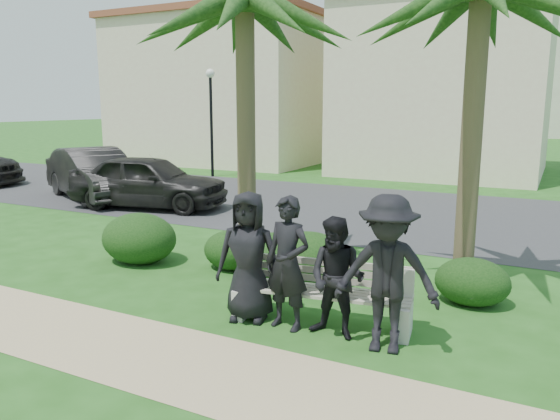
# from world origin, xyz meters

# --- Properties ---
(ground) EXTENTS (160.00, 160.00, 0.00)m
(ground) POSITION_xyz_m (0.00, 0.00, 0.00)
(ground) COLOR #205217
(ground) RESTS_ON ground
(footpath) EXTENTS (30.00, 1.60, 0.01)m
(footpath) POSITION_xyz_m (0.00, -1.80, 0.00)
(footpath) COLOR tan
(footpath) RESTS_ON ground
(asphalt_street) EXTENTS (160.00, 8.00, 0.01)m
(asphalt_street) POSITION_xyz_m (0.00, 8.00, 0.00)
(asphalt_street) COLOR #2D2D30
(asphalt_street) RESTS_ON ground
(stucco_bldg_left) EXTENTS (10.40, 8.40, 7.30)m
(stucco_bldg_left) POSITION_xyz_m (-12.00, 18.00, 3.66)
(stucco_bldg_left) COLOR beige
(stucco_bldg_left) RESTS_ON ground
(stucco_bldg_right) EXTENTS (8.40, 8.40, 7.30)m
(stucco_bldg_right) POSITION_xyz_m (-1.00, 18.00, 3.66)
(stucco_bldg_right) COLOR beige
(stucco_bldg_right) RESTS_ON ground
(street_lamp) EXTENTS (0.36, 0.36, 4.29)m
(street_lamp) POSITION_xyz_m (-9.00, 12.00, 2.94)
(street_lamp) COLOR black
(street_lamp) RESTS_ON ground
(park_bench) EXTENTS (2.43, 0.89, 0.82)m
(park_bench) POSITION_xyz_m (0.98, -0.05, 0.37)
(park_bench) COLOR #ACA490
(park_bench) RESTS_ON ground
(man_a) EXTENTS (0.98, 0.77, 1.77)m
(man_a) POSITION_xyz_m (0.01, -0.33, 0.89)
(man_a) COLOR black
(man_a) RESTS_ON ground
(man_b) EXTENTS (0.69, 0.50, 1.76)m
(man_b) POSITION_xyz_m (0.62, -0.36, 0.88)
(man_b) COLOR black
(man_b) RESTS_ON ground
(man_c) EXTENTS (0.79, 0.64, 1.55)m
(man_c) POSITION_xyz_m (1.30, -0.33, 0.77)
(man_c) COLOR black
(man_c) RESTS_ON ground
(man_d) EXTENTS (1.32, 0.89, 1.90)m
(man_d) POSITION_xyz_m (1.96, -0.43, 0.95)
(man_d) COLOR black
(man_d) RESTS_ON ground
(hedge_a) EXTENTS (1.46, 1.21, 0.95)m
(hedge_a) POSITION_xyz_m (-3.21, 1.12, 0.48)
(hedge_a) COLOR black
(hedge_a) RESTS_ON ground
(hedge_b) EXTENTS (1.10, 0.91, 0.72)m
(hedge_b) POSITION_xyz_m (-1.44, 1.57, 0.36)
(hedge_b) COLOR black
(hedge_b) RESTS_ON ground
(hedge_c) EXTENTS (1.30, 1.08, 0.85)m
(hedge_c) POSITION_xyz_m (-0.43, 1.24, 0.43)
(hedge_c) COLOR black
(hedge_c) RESTS_ON ground
(hedge_d) EXTENTS (1.35, 1.11, 0.88)m
(hedge_d) POSITION_xyz_m (0.09, 1.47, 0.44)
(hedge_d) COLOR black
(hedge_d) RESTS_ON ground
(hedge_e) EXTENTS (1.09, 0.90, 0.71)m
(hedge_e) POSITION_xyz_m (2.64, 1.69, 0.35)
(hedge_e) COLOR black
(hedge_e) RESTS_ON ground
(palm_left) EXTENTS (3.00, 3.00, 5.52)m
(palm_left) POSITION_xyz_m (-1.19, 1.67, 4.56)
(palm_left) COLOR brown
(palm_left) RESTS_ON ground
(car_a) EXTENTS (4.73, 2.68, 1.52)m
(car_a) POSITION_xyz_m (-6.68, 5.44, 0.76)
(car_a) COLOR black
(car_a) RESTS_ON ground
(car_b) EXTENTS (5.01, 3.51, 1.57)m
(car_b) POSITION_xyz_m (-9.18, 5.84, 0.78)
(car_b) COLOR black
(car_b) RESTS_ON ground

